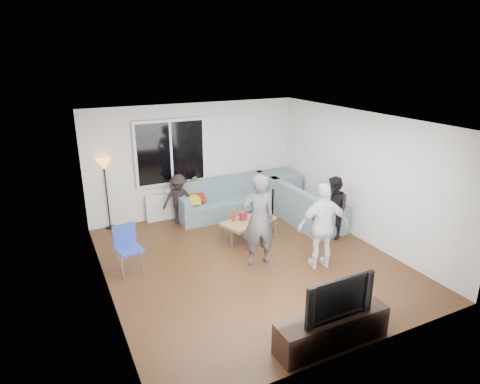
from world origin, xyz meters
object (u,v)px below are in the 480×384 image
sofa_back_section (226,198)px  floor_lamp (107,194)px  spectator_back (179,199)px  television (335,296)px  side_chair (130,250)px  coffee_table (248,229)px  sofa_right_section (307,204)px  tv_console (332,329)px  player_right (323,226)px  spectator_right (334,208)px  player_left (258,220)px

sofa_back_section → floor_lamp: bearing=170.5°
spectator_back → television: spectator_back is taller
side_chair → spectator_back: 2.30m
coffee_table → sofa_right_section: bearing=7.5°
television → tv_console: bearing=0.0°
sofa_back_section → player_right: player_right is taller
player_right → tv_console: player_right is taller
floor_lamp → spectator_right: bearing=-32.0°
sofa_back_section → player_left: player_left is taller
sofa_right_section → spectator_back: spectator_back is taller
coffee_table → floor_lamp: 3.13m
sofa_right_section → coffee_table: 1.61m
player_right → spectator_right: (0.96, 0.90, -0.13)m
player_right → television: bearing=71.7°
side_chair → floor_lamp: 2.20m
side_chair → floor_lamp: floor_lamp is taller
sofa_back_section → spectator_back: bearing=178.5°
sofa_back_section → spectator_right: spectator_right is taller
floor_lamp → player_left: bearing=-52.7°
coffee_table → spectator_back: size_ratio=0.97×
floor_lamp → television: 5.57m
side_chair → television: bearing=-68.1°
spectator_back → television: (0.51, -4.80, 0.17)m
sofa_right_section → coffee_table: sofa_right_section is taller
player_right → spectator_back: (-1.64, 3.04, -0.22)m
player_left → tv_console: bearing=93.5°
coffee_table → tv_console: size_ratio=0.69×
coffee_table → spectator_back: (-1.03, 1.40, 0.37)m
player_left → player_right: player_left is taller
tv_console → spectator_back: bearing=96.1°
sofa_right_section → player_left: 2.32m
player_left → side_chair: bearing=-9.2°
sofa_right_section → television: 4.18m
coffee_table → floor_lamp: (-2.49, 1.80, 0.58)m
player_left → spectator_right: size_ratio=1.30×
side_chair → player_left: 2.29m
player_left → spectator_back: (-0.69, 2.42, -0.28)m
floor_lamp → spectator_right: floor_lamp is taller
sofa_right_section → floor_lamp: size_ratio=1.28×
coffee_table → player_right: (0.61, -1.64, 0.59)m
sofa_right_section → television: (-2.09, -3.61, 0.31)m
coffee_table → player_left: (-0.34, -1.02, 0.65)m
side_chair → floor_lamp: bearing=78.8°
spectator_right → player_left: bearing=-78.1°
coffee_table → television: television is taller
tv_console → television: size_ratio=1.58×
tv_console → player_left: bearing=85.7°
tv_console → television: television is taller
side_chair → tv_console: 3.63m
floor_lamp → spectator_back: size_ratio=1.38×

